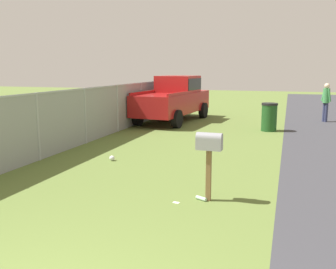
{
  "coord_description": "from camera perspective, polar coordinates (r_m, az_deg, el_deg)",
  "views": [
    {
      "loc": [
        -2.11,
        -2.25,
        2.45
      ],
      "look_at": [
        5.24,
        0.11,
        1.08
      ],
      "focal_mm": 40.32,
      "sensor_mm": 36.0,
      "label": 1
    }
  ],
  "objects": [
    {
      "name": "mailbox",
      "position": [
        6.94,
        6.24,
        -1.86
      ],
      "size": [
        0.22,
        0.48,
        1.29
      ],
      "rotation": [
        0.0,
        0.0,
        -0.03
      ],
      "color": "brown",
      "rests_on": "ground"
    },
    {
      "name": "pickup_truck",
      "position": [
        17.59,
        0.96,
        5.63
      ],
      "size": [
        5.47,
        2.49,
        2.09
      ],
      "rotation": [
        0.0,
        0.0,
        -0.1
      ],
      "color": "maroon",
      "rests_on": "ground"
    },
    {
      "name": "trash_bin",
      "position": [
        15.32,
        15.04,
        2.57
      ],
      "size": [
        0.62,
        0.62,
        1.1
      ],
      "color": "#1E4C1E",
      "rests_on": "ground"
    },
    {
      "name": "pedestrian",
      "position": [
        18.75,
        22.78,
        4.91
      ],
      "size": [
        0.42,
        0.41,
        1.77
      ],
      "rotation": [
        0.0,
        0.0,
        5.33
      ],
      "color": "#2D3351",
      "rests_on": "ground"
    },
    {
      "name": "fence_section",
      "position": [
        13.66,
        -9.85,
        3.69
      ],
      "size": [
        17.24,
        0.07,
        1.82
      ],
      "color": "#9EA3A8",
      "rests_on": "ground"
    },
    {
      "name": "litter_wrapper_by_mailbox",
      "position": [
        7.06,
        1.23,
        -10.23
      ],
      "size": [
        0.1,
        0.13,
        0.01
      ],
      "primitive_type": "cube",
      "rotation": [
        0.0,
        0.0,
        1.39
      ],
      "color": "silver",
      "rests_on": "ground"
    },
    {
      "name": "litter_bottle_midfield_a",
      "position": [
        7.2,
        5.05,
        -9.6
      ],
      "size": [
        0.16,
        0.23,
        0.07
      ],
      "primitive_type": "cylinder",
      "rotation": [
        0.0,
        1.57,
        4.26
      ],
      "color": "#B2D8BF",
      "rests_on": "ground"
    },
    {
      "name": "litter_bag_midfield_b",
      "position": [
        10.21,
        -8.46,
        -3.55
      ],
      "size": [
        0.14,
        0.14,
        0.14
      ],
      "primitive_type": "sphere",
      "color": "silver",
      "rests_on": "ground"
    }
  ]
}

